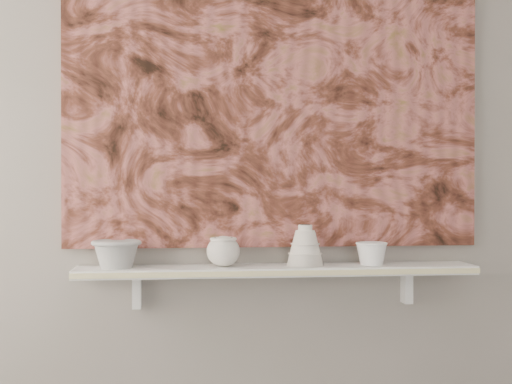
{
  "coord_description": "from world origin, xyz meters",
  "views": [
    {
      "loc": [
        -0.35,
        -0.96,
        1.21
      ],
      "look_at": [
        -0.08,
        1.49,
        1.19
      ],
      "focal_mm": 50.0,
      "sensor_mm": 36.0,
      "label": 1
    }
  ],
  "objects": [
    {
      "name": "bowl_white",
      "position": [
        0.34,
        1.51,
        0.97
      ],
      "size": [
        0.13,
        0.13,
        0.08
      ],
      "primitive_type": null,
      "rotation": [
        0.0,
        0.0,
        0.19
      ],
      "color": "white",
      "rests_on": "shelf"
    },
    {
      "name": "shelf",
      "position": [
        0.0,
        1.51,
        0.92
      ],
      "size": [
        1.4,
        0.18,
        0.03
      ],
      "primitive_type": "cube",
      "color": "silver",
      "rests_on": "wall_back"
    },
    {
      "name": "house_motif",
      "position": [
        0.45,
        1.57,
        1.23
      ],
      "size": [
        0.09,
        0.0,
        0.08
      ],
      "primitive_type": "cube",
      "color": "black",
      "rests_on": "painting"
    },
    {
      "name": "painting",
      "position": [
        0.0,
        1.59,
        1.54
      ],
      "size": [
        1.5,
        0.02,
        1.1
      ],
      "primitive_type": "cube",
      "color": "brown",
      "rests_on": "wall_back"
    },
    {
      "name": "shelf_stripe",
      "position": [
        0.0,
        1.41,
        0.92
      ],
      "size": [
        1.4,
        0.01,
        0.02
      ],
      "primitive_type": "cube",
      "color": "beige",
      "rests_on": "shelf"
    },
    {
      "name": "wall_back",
      "position": [
        0.0,
        1.6,
        1.35
      ],
      "size": [
        3.6,
        0.0,
        3.6
      ],
      "primitive_type": "plane",
      "rotation": [
        1.57,
        0.0,
        0.0
      ],
      "color": "gray",
      "rests_on": "floor"
    },
    {
      "name": "cup_cream",
      "position": [
        -0.19,
        1.51,
        0.98
      ],
      "size": [
        0.15,
        0.15,
        0.11
      ],
      "primitive_type": null,
      "rotation": [
        0.0,
        0.0,
        0.32
      ],
      "color": "beige",
      "rests_on": "shelf"
    },
    {
      "name": "bowl_grey",
      "position": [
        -0.56,
        1.51,
        0.98
      ],
      "size": [
        0.17,
        0.17,
        0.1
      ],
      "primitive_type": null,
      "rotation": [
        0.0,
        0.0,
        -0.02
      ],
      "color": "#9E9E9B",
      "rests_on": "shelf"
    },
    {
      "name": "bracket_left",
      "position": [
        -0.49,
        1.57,
        0.84
      ],
      "size": [
        0.03,
        0.06,
        0.12
      ],
      "primitive_type": "cube",
      "color": "silver",
      "rests_on": "wall_back"
    },
    {
      "name": "bell_vessel",
      "position": [
        0.1,
        1.51,
        1.0
      ],
      "size": [
        0.16,
        0.16,
        0.14
      ],
      "primitive_type": null,
      "rotation": [
        0.0,
        0.0,
        0.3
      ],
      "color": "silver",
      "rests_on": "shelf"
    },
    {
      "name": "bracket_right",
      "position": [
        0.49,
        1.57,
        0.84
      ],
      "size": [
        0.03,
        0.06,
        0.12
      ],
      "primitive_type": "cube",
      "color": "silver",
      "rests_on": "wall_back"
    }
  ]
}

